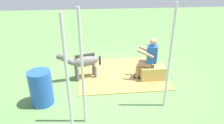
{
  "coord_description": "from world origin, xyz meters",
  "views": [
    {
      "loc": [
        0.67,
        5.84,
        3.12
      ],
      "look_at": [
        0.06,
        0.24,
        0.55
      ],
      "focal_mm": 32.73,
      "sensor_mm": 36.0,
      "label": 1
    }
  ],
  "objects_px": {
    "person_seated": "(148,57)",
    "tent_pole_mid": "(82,71)",
    "pony_standing": "(82,62)",
    "tent_pole_left": "(170,59)",
    "water_barrel": "(41,88)",
    "tent_pole_right": "(68,83)",
    "soda_bottle": "(165,68)",
    "hay_bale": "(152,73)"
  },
  "relations": [
    {
      "from": "person_seated",
      "to": "tent_pole_mid",
      "type": "bearing_deg",
      "value": 43.45
    },
    {
      "from": "person_seated",
      "to": "pony_standing",
      "type": "relative_size",
      "value": 1.0
    },
    {
      "from": "tent_pole_left",
      "to": "tent_pole_mid",
      "type": "distance_m",
      "value": 1.99
    },
    {
      "from": "water_barrel",
      "to": "tent_pole_left",
      "type": "distance_m",
      "value": 3.17
    },
    {
      "from": "water_barrel",
      "to": "tent_pole_right",
      "type": "bearing_deg",
      "value": 123.47
    },
    {
      "from": "person_seated",
      "to": "water_barrel",
      "type": "xyz_separation_m",
      "value": [
        2.96,
        0.97,
        -0.27
      ]
    },
    {
      "from": "pony_standing",
      "to": "soda_bottle",
      "type": "distance_m",
      "value": 2.71
    },
    {
      "from": "hay_bale",
      "to": "water_barrel",
      "type": "xyz_separation_m",
      "value": [
        3.11,
        0.93,
        0.23
      ]
    },
    {
      "from": "tent_pole_right",
      "to": "soda_bottle",
      "type": "bearing_deg",
      "value": -137.22
    },
    {
      "from": "pony_standing",
      "to": "soda_bottle",
      "type": "bearing_deg",
      "value": -176.68
    },
    {
      "from": "water_barrel",
      "to": "tent_pole_right",
      "type": "relative_size",
      "value": 0.35
    },
    {
      "from": "hay_bale",
      "to": "tent_pole_mid",
      "type": "relative_size",
      "value": 0.29
    },
    {
      "from": "tent_pole_left",
      "to": "water_barrel",
      "type": "bearing_deg",
      "value": -7.96
    },
    {
      "from": "hay_bale",
      "to": "soda_bottle",
      "type": "distance_m",
      "value": 0.69
    },
    {
      "from": "hay_bale",
      "to": "tent_pole_mid",
      "type": "distance_m",
      "value": 2.87
    },
    {
      "from": "water_barrel",
      "to": "tent_pole_mid",
      "type": "distance_m",
      "value": 1.58
    },
    {
      "from": "hay_bale",
      "to": "water_barrel",
      "type": "relative_size",
      "value": 0.83
    },
    {
      "from": "person_seated",
      "to": "tent_pole_right",
      "type": "height_order",
      "value": "tent_pole_right"
    },
    {
      "from": "person_seated",
      "to": "pony_standing",
      "type": "distance_m",
      "value": 1.99
    },
    {
      "from": "pony_standing",
      "to": "tent_pole_mid",
      "type": "relative_size",
      "value": 0.52
    },
    {
      "from": "tent_pole_mid",
      "to": "hay_bale",
      "type": "bearing_deg",
      "value": -139.44
    },
    {
      "from": "soda_bottle",
      "to": "tent_pole_right",
      "type": "height_order",
      "value": "tent_pole_right"
    },
    {
      "from": "water_barrel",
      "to": "tent_pole_left",
      "type": "xyz_separation_m",
      "value": [
        -3.03,
        0.42,
        0.82
      ]
    },
    {
      "from": "hay_bale",
      "to": "tent_pole_right",
      "type": "relative_size",
      "value": 0.29
    },
    {
      "from": "pony_standing",
      "to": "tent_pole_left",
      "type": "height_order",
      "value": "tent_pole_left"
    },
    {
      "from": "soda_bottle",
      "to": "water_barrel",
      "type": "distance_m",
      "value": 3.91
    },
    {
      "from": "pony_standing",
      "to": "tent_pole_mid",
      "type": "xyz_separation_m",
      "value": [
        -0.09,
        1.99,
        0.69
      ]
    },
    {
      "from": "hay_bale",
      "to": "pony_standing",
      "type": "xyz_separation_m",
      "value": [
        2.12,
        -0.26,
        0.35
      ]
    },
    {
      "from": "person_seated",
      "to": "tent_pole_left",
      "type": "xyz_separation_m",
      "value": [
        -0.07,
        1.4,
        0.54
      ]
    },
    {
      "from": "soda_bottle",
      "to": "tent_pole_mid",
      "type": "bearing_deg",
      "value": 39.82
    },
    {
      "from": "pony_standing",
      "to": "tent_pole_left",
      "type": "bearing_deg",
      "value": 141.66
    },
    {
      "from": "person_seated",
      "to": "tent_pole_left",
      "type": "relative_size",
      "value": 0.52
    },
    {
      "from": "hay_bale",
      "to": "tent_pole_right",
      "type": "height_order",
      "value": "tent_pole_right"
    },
    {
      "from": "hay_bale",
      "to": "pony_standing",
      "type": "relative_size",
      "value": 0.56
    },
    {
      "from": "hay_bale",
      "to": "water_barrel",
      "type": "bearing_deg",
      "value": 16.7
    },
    {
      "from": "person_seated",
      "to": "tent_pole_left",
      "type": "height_order",
      "value": "tent_pole_left"
    },
    {
      "from": "water_barrel",
      "to": "tent_pole_mid",
      "type": "xyz_separation_m",
      "value": [
        -1.08,
        0.8,
        0.82
      ]
    },
    {
      "from": "hay_bale",
      "to": "pony_standing",
      "type": "height_order",
      "value": "pony_standing"
    },
    {
      "from": "person_seated",
      "to": "tent_pole_right",
      "type": "distance_m",
      "value": 3.13
    },
    {
      "from": "water_barrel",
      "to": "hay_bale",
      "type": "bearing_deg",
      "value": -163.3
    },
    {
      "from": "soda_bottle",
      "to": "water_barrel",
      "type": "xyz_separation_m",
      "value": [
        3.66,
        1.34,
        0.32
      ]
    },
    {
      "from": "hay_bale",
      "to": "tent_pole_right",
      "type": "distance_m",
      "value": 3.33
    }
  ]
}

